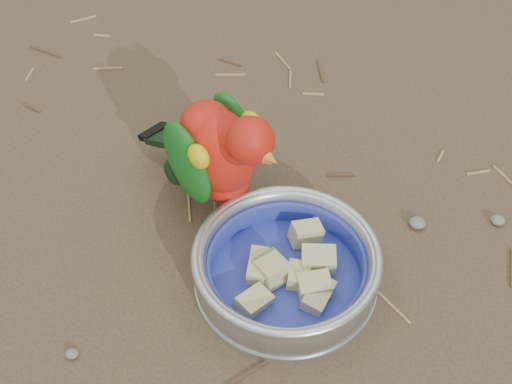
% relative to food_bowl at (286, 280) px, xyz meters
% --- Properties ---
extents(ground, '(60.00, 60.00, 0.00)m').
position_rel_food_bowl_xyz_m(ground, '(-0.08, 0.05, -0.01)').
color(ground, '#4C3A29').
extents(food_bowl, '(0.23, 0.23, 0.02)m').
position_rel_food_bowl_xyz_m(food_bowl, '(0.00, 0.00, 0.00)').
color(food_bowl, '#B2B2BA').
rests_on(food_bowl, ground).
extents(bowl_wall, '(0.23, 0.23, 0.04)m').
position_rel_food_bowl_xyz_m(bowl_wall, '(0.00, 0.00, 0.03)').
color(bowl_wall, '#B2B2BA').
rests_on(bowl_wall, food_bowl).
extents(fruit_wedges, '(0.14, 0.14, 0.03)m').
position_rel_food_bowl_xyz_m(fruit_wedges, '(0.00, 0.00, 0.02)').
color(fruit_wedges, '#C5BB7F').
rests_on(fruit_wedges, food_bowl).
extents(lory_parrot, '(0.25, 0.21, 0.18)m').
position_rel_food_bowl_xyz_m(lory_parrot, '(-0.11, 0.10, 0.08)').
color(lory_parrot, red).
rests_on(lory_parrot, ground).
extents(ground_debris, '(0.90, 0.80, 0.01)m').
position_rel_food_bowl_xyz_m(ground_debris, '(-0.04, 0.12, -0.01)').
color(ground_debris, '#98784E').
rests_on(ground_debris, ground).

